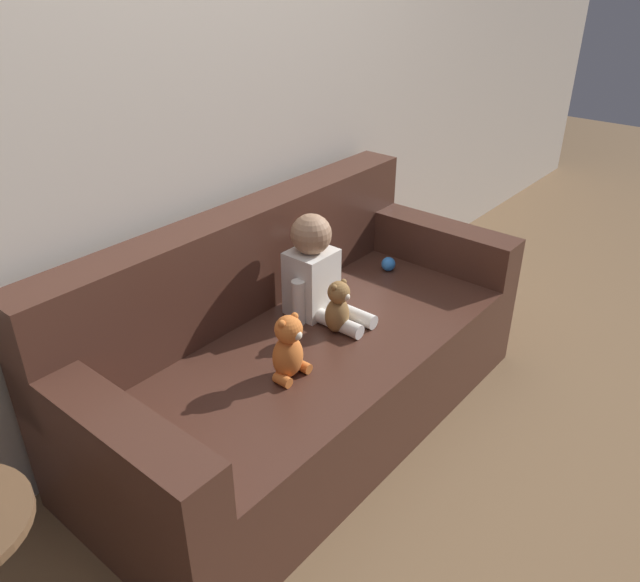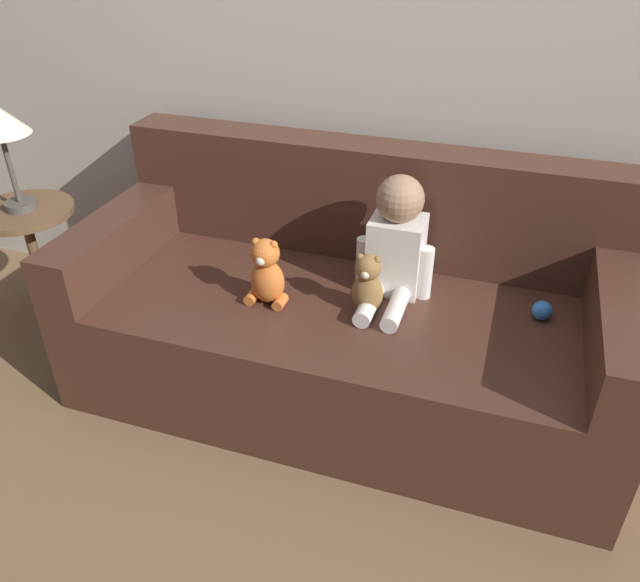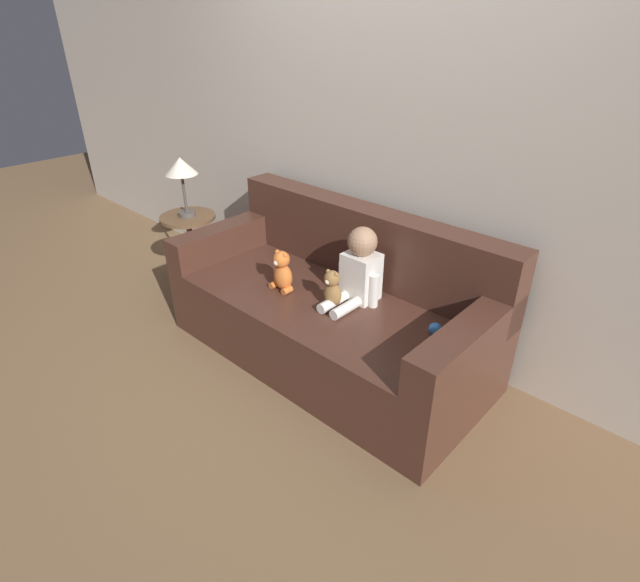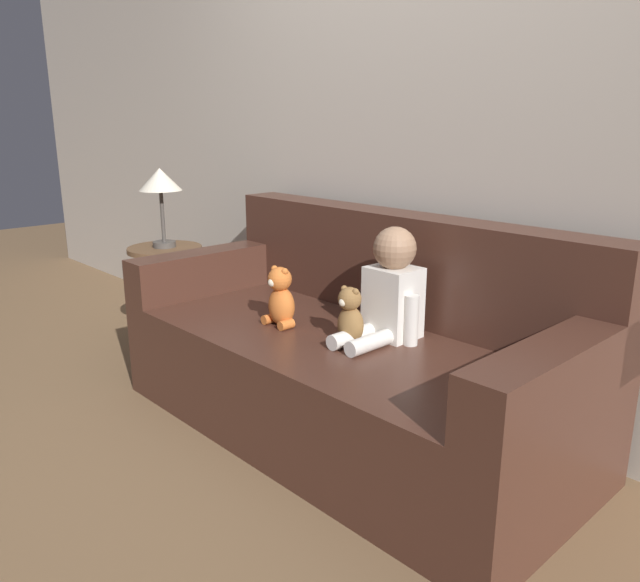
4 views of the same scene
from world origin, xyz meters
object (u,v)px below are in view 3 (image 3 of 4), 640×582
teddy_bear_brown (332,289)px  person_baby (359,270)px  side_table (184,194)px  plush_toy_side (282,272)px  couch (333,310)px  toy_ball (435,329)px

teddy_bear_brown → person_baby: bearing=71.4°
side_table → teddy_bear_brown: bearing=-1.9°
teddy_bear_brown → plush_toy_side: (-0.34, -0.05, 0.01)m
couch → toy_ball: couch is taller
toy_ball → side_table: bearing=-177.3°
person_baby → side_table: side_table is taller
teddy_bear_brown → side_table: size_ratio=0.22×
couch → teddy_bear_brown: 0.28m
toy_ball → plush_toy_side: bearing=-167.9°
couch → toy_ball: (0.66, 0.02, 0.15)m
couch → toy_ball: bearing=1.8°
person_baby → side_table: 1.48m
couch → plush_toy_side: 0.38m
plush_toy_side → toy_ball: size_ratio=3.73×
person_baby → toy_ball: person_baby is taller
couch → person_baby: couch is taller
teddy_bear_brown → plush_toy_side: size_ratio=0.90×
couch → toy_ball: 0.68m
plush_toy_side → toy_ball: 0.92m
plush_toy_side → toy_ball: plush_toy_side is taller
couch → side_table: 1.39m
person_baby → plush_toy_side: person_baby is taller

